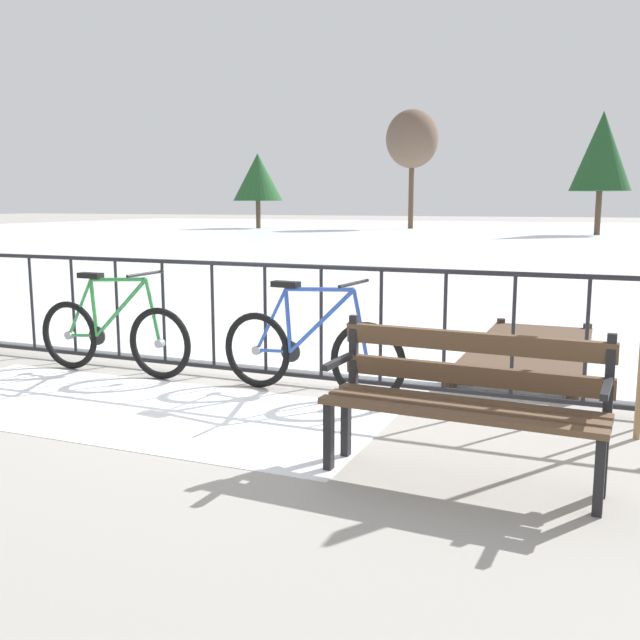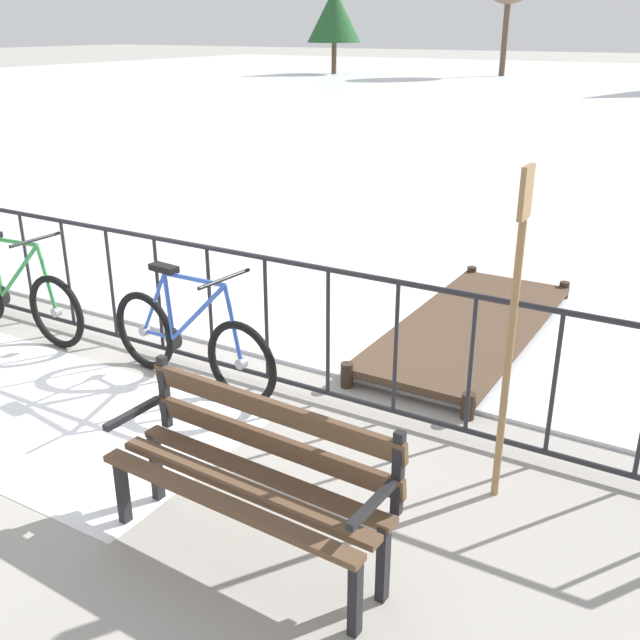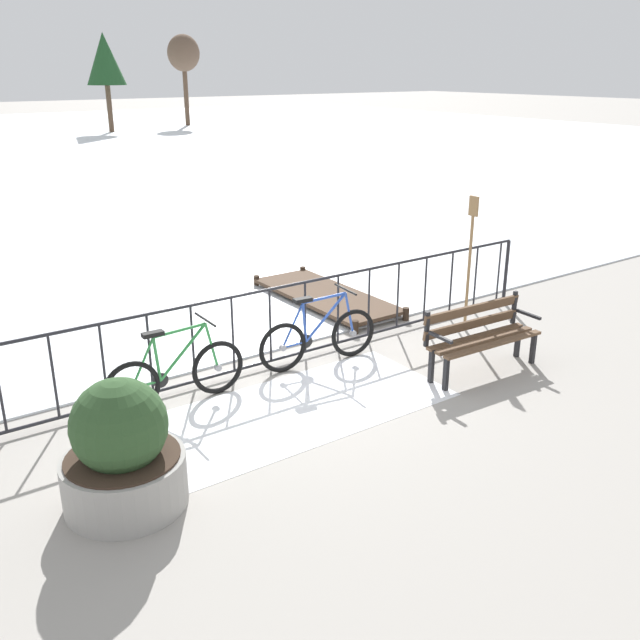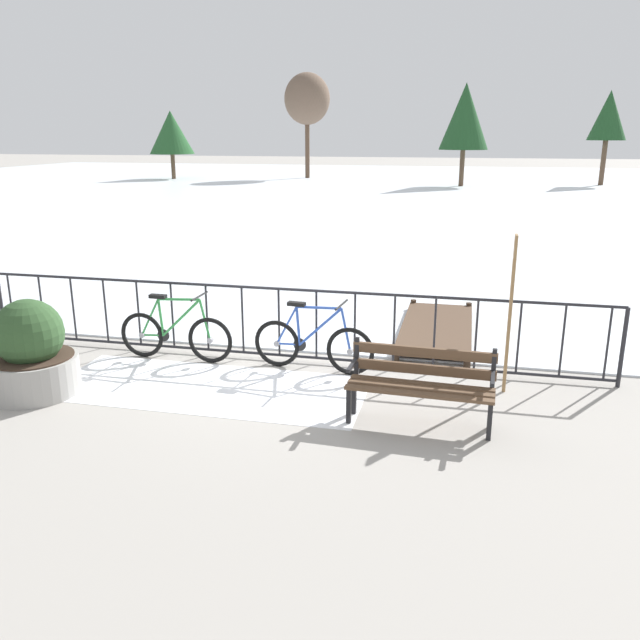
{
  "view_description": "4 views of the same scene",
  "coord_description": "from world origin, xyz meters",
  "px_view_note": "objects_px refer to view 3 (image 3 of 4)",
  "views": [
    {
      "loc": [
        2.87,
        -5.66,
        1.59
      ],
      "look_at": [
        0.58,
        -0.13,
        0.61
      ],
      "focal_mm": 40.32,
      "sensor_mm": 36.0,
      "label": 1
    },
    {
      "loc": [
        4.05,
        -4.24,
        2.64
      ],
      "look_at": [
        1.37,
        0.32,
        0.51
      ],
      "focal_mm": 41.19,
      "sensor_mm": 36.0,
      "label": 2
    },
    {
      "loc": [
        -4.27,
        -7.12,
        3.67
      ],
      "look_at": [
        0.53,
        -0.35,
        0.63
      ],
      "focal_mm": 38.92,
      "sensor_mm": 36.0,
      "label": 3
    },
    {
      "loc": [
        2.51,
        -8.36,
        3.13
      ],
      "look_at": [
        0.52,
        0.31,
        0.55
      ],
      "focal_mm": 36.3,
      "sensor_mm": 36.0,
      "label": 4
    }
  ],
  "objects_px": {
    "planter_with_shrub": "(122,453)",
    "oar_upright": "(470,255)",
    "bicycle_near_railing": "(319,337)",
    "park_bench": "(480,333)",
    "bicycle_second": "(176,375)"
  },
  "relations": [
    {
      "from": "park_bench",
      "to": "planter_with_shrub",
      "type": "distance_m",
      "value": 4.74
    },
    {
      "from": "bicycle_near_railing",
      "to": "oar_upright",
      "type": "distance_m",
      "value": 2.64
    },
    {
      "from": "park_bench",
      "to": "oar_upright",
      "type": "distance_m",
      "value": 1.61
    },
    {
      "from": "planter_with_shrub",
      "to": "bicycle_second",
      "type": "bearing_deg",
      "value": 52.42
    },
    {
      "from": "planter_with_shrub",
      "to": "oar_upright",
      "type": "distance_m",
      "value": 5.89
    },
    {
      "from": "bicycle_second",
      "to": "park_bench",
      "type": "bearing_deg",
      "value": -20.47
    },
    {
      "from": "park_bench",
      "to": "oar_upright",
      "type": "height_order",
      "value": "oar_upright"
    },
    {
      "from": "bicycle_near_railing",
      "to": "park_bench",
      "type": "relative_size",
      "value": 1.05
    },
    {
      "from": "bicycle_near_railing",
      "to": "planter_with_shrub",
      "type": "relative_size",
      "value": 1.42
    },
    {
      "from": "bicycle_second",
      "to": "oar_upright",
      "type": "relative_size",
      "value": 0.86
    },
    {
      "from": "bicycle_second",
      "to": "oar_upright",
      "type": "bearing_deg",
      "value": -2.44
    },
    {
      "from": "bicycle_second",
      "to": "planter_with_shrub",
      "type": "distance_m",
      "value": 1.95
    },
    {
      "from": "bicycle_second",
      "to": "oar_upright",
      "type": "height_order",
      "value": "oar_upright"
    },
    {
      "from": "planter_with_shrub",
      "to": "oar_upright",
      "type": "xyz_separation_m",
      "value": [
        5.7,
        1.35,
        0.62
      ]
    },
    {
      "from": "planter_with_shrub",
      "to": "oar_upright",
      "type": "relative_size",
      "value": 0.61
    }
  ]
}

